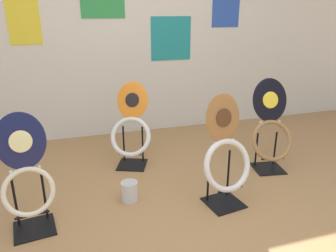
# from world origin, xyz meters

# --- Properties ---
(ground_plane) EXTENTS (14.00, 14.00, 0.00)m
(ground_plane) POSITION_xyz_m (0.00, 0.00, 0.00)
(ground_plane) COLOR #A37547
(wall_back) EXTENTS (8.00, 0.07, 2.60)m
(wall_back) POSITION_xyz_m (0.00, 2.30, 1.30)
(wall_back) COLOR silver
(wall_back) RESTS_ON ground_plane
(toilet_seat_display_orange_sun) EXTENTS (0.46, 0.46, 0.83)m
(toilet_seat_display_orange_sun) POSITION_xyz_m (-0.20, 1.32, 0.36)
(toilet_seat_display_orange_sun) COLOR black
(toilet_seat_display_orange_sun) RESTS_ON ground_plane
(toilet_seat_display_jazz_black) EXTENTS (0.43, 0.38, 0.88)m
(toilet_seat_display_jazz_black) POSITION_xyz_m (1.07, 0.86, 0.42)
(toilet_seat_display_jazz_black) COLOR black
(toilet_seat_display_jazz_black) RESTS_ON ground_plane
(toilet_seat_display_navy_moon) EXTENTS (0.37, 0.32, 0.86)m
(toilet_seat_display_navy_moon) POSITION_xyz_m (-1.08, 0.51, 0.41)
(toilet_seat_display_navy_moon) COLOR black
(toilet_seat_display_navy_moon) RESTS_ON ground_plane
(toilet_seat_display_woodgrain) EXTENTS (0.44, 0.32, 0.90)m
(toilet_seat_display_woodgrain) POSITION_xyz_m (0.37, 0.41, 0.42)
(toilet_seat_display_woodgrain) COLOR black
(toilet_seat_display_woodgrain) RESTS_ON ground_plane
(paint_can) EXTENTS (0.14, 0.14, 0.17)m
(paint_can) POSITION_xyz_m (-0.35, 0.67, 0.09)
(paint_can) COLOR silver
(paint_can) RESTS_ON ground_plane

